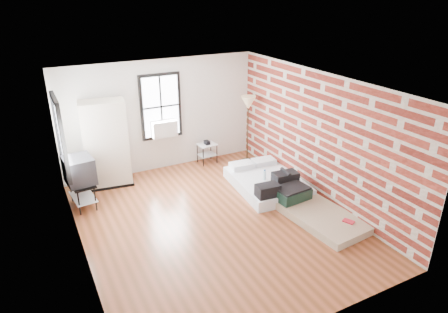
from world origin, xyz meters
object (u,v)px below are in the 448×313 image
floor_lamp (248,106)px  tv_stand (80,172)px  wardrobe (106,144)px  side_table (207,148)px  mattress_main (267,182)px  mattress_bare (312,210)px

floor_lamp → tv_stand: (-4.36, -0.49, -0.72)m
wardrobe → side_table: (2.60, 0.07, -0.60)m
side_table → mattress_main: bearing=-72.6°
mattress_bare → tv_stand: bearing=143.0°
mattress_main → wardrobe: wardrobe is taller
floor_lamp → tv_stand: 4.45m
mattress_main → tv_stand: 4.17m
tv_stand → side_table: bearing=8.8°
mattress_main → floor_lamp: (0.41, 1.62, 1.37)m
mattress_main → floor_lamp: size_ratio=1.15×
mattress_main → side_table: (-0.62, 1.99, 0.25)m
mattress_bare → wardrobe: (-3.38, 3.36, 0.89)m
side_table → wardrobe: bearing=-178.5°
mattress_bare → tv_stand: 4.91m
mattress_main → tv_stand: bearing=169.0°
side_table → tv_stand: tv_stand is taller
mattress_bare → wardrobe: bearing=130.2°
floor_lamp → tv_stand: size_ratio=1.58×
floor_lamp → wardrobe: bearing=175.4°
mattress_bare → wardrobe: wardrobe is taller
mattress_main → floor_lamp: bearing=80.9°
floor_lamp → tv_stand: bearing=-173.6°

